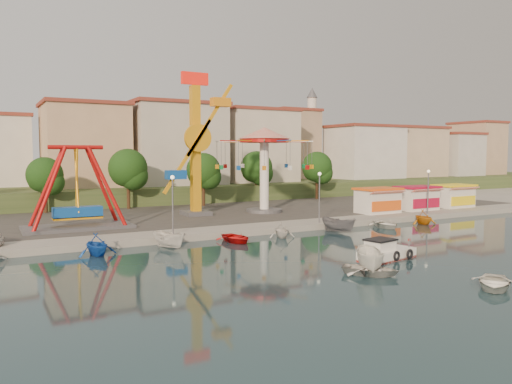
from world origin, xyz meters
TOP-DOWN VIEW (x-y plane):
  - ground at (0.00, 0.00)m, footprint 200.00×200.00m
  - quay_deck at (0.00, 62.00)m, footprint 200.00×100.00m
  - asphalt_pad at (0.00, 30.00)m, footprint 90.00×28.00m
  - hill_terrace at (0.00, 67.00)m, footprint 200.00×60.00m
  - pirate_ship_ride at (-14.79, 20.88)m, footprint 10.00×5.00m
  - kamikaze_tower at (-0.60, 24.86)m, footprint 5.92×3.10m
  - wave_swinger at (7.62, 23.87)m, footprint 11.60×11.60m
  - booth_left at (19.30, 16.49)m, footprint 5.40×3.78m
  - booth_mid at (25.95, 16.49)m, footprint 5.40×3.78m
  - booth_right at (32.81, 16.49)m, footprint 5.40×3.78m
  - lamp_post_1 at (-8.00, 13.00)m, footprint 0.14×0.14m
  - lamp_post_2 at (8.00, 13.00)m, footprint 0.14×0.14m
  - lamp_post_3 at (24.00, 13.00)m, footprint 0.14×0.14m
  - tree_1 at (-16.00, 36.24)m, footprint 4.35×4.35m
  - tree_2 at (-6.00, 35.81)m, footprint 5.02×5.02m
  - tree_3 at (4.00, 34.36)m, footprint 4.68×4.68m
  - tree_4 at (14.00, 37.35)m, footprint 4.86×4.86m
  - tree_5 at (24.00, 35.54)m, footprint 4.83×4.83m
  - building_2 at (-8.19, 51.96)m, footprint 11.95×9.28m
  - building_3 at (5.60, 48.80)m, footprint 12.59×10.50m
  - building_4 at (19.07, 52.20)m, footprint 10.75×9.23m
  - building_5 at (32.37, 50.33)m, footprint 12.77×10.96m
  - building_6 at (44.15, 48.77)m, footprint 8.23×8.98m
  - building_7 at (56.03, 53.70)m, footprint 11.59×10.93m
  - building_8 at (69.93, 47.19)m, footprint 12.84×9.28m
  - building_9 at (83.46, 49.95)m, footprint 12.95×9.17m
  - minaret at (36.00, 54.00)m, footprint 2.80×2.80m
  - cabin_motorboat at (3.06, -1.99)m, footprint 5.12×2.74m
  - rowboat_a at (-1.15, -5.08)m, footprint 4.19×4.40m
  - rowboat_b at (2.84, -11.00)m, footprint 4.50×4.24m
  - skiff at (-0.69, -4.54)m, footprint 3.80×4.49m
  - moored_boat_1 at (-15.25, 9.80)m, footprint 3.37×3.74m
  - moored_boat_2 at (-9.44, 9.80)m, footprint 2.53×4.08m
  - moored_boat_3 at (-3.30, 9.80)m, footprint 2.93×3.94m
  - moored_boat_4 at (1.38, 9.80)m, footprint 3.00×3.27m
  - moored_boat_5 at (8.05, 9.80)m, footprint 2.49×4.24m
  - moored_boat_6 at (14.30, 9.80)m, footprint 3.82×4.61m
  - moored_boat_7 at (19.82, 9.80)m, footprint 3.34×3.65m

SIDE VIEW (x-z plane):
  - ground at x=0.00m, z-range 0.00..0.00m
  - quay_deck at x=0.00m, z-range 0.00..0.60m
  - rowboat_a at x=-1.15m, z-range 0.00..0.74m
  - rowboat_b at x=2.84m, z-range 0.00..0.76m
  - moored_boat_3 at x=-3.30m, z-range 0.00..0.78m
  - moored_boat_6 at x=14.30m, z-range 0.00..0.83m
  - cabin_motorboat at x=3.06m, z-range -0.40..1.31m
  - asphalt_pad at x=0.00m, z-range 0.60..0.61m
  - moored_boat_4 at x=1.38m, z-range 0.00..1.46m
  - moored_boat_2 at x=-9.44m, z-range 0.00..1.48m
  - moored_boat_5 at x=8.05m, z-range 0.00..1.54m
  - moored_boat_7 at x=19.82m, z-range 0.00..1.64m
  - skiff at x=-0.69m, z-range 0.00..1.67m
  - moored_boat_1 at x=-15.25m, z-range 0.00..1.74m
  - hill_terrace at x=0.00m, z-range 0.00..3.00m
  - booth_left at x=19.30m, z-range 0.62..3.70m
  - booth_mid at x=25.95m, z-range 0.62..3.70m
  - booth_right at x=32.81m, z-range 0.62..3.70m
  - lamp_post_1 at x=-8.00m, z-range 0.60..5.60m
  - lamp_post_2 at x=8.00m, z-range 0.60..5.60m
  - lamp_post_3 at x=24.00m, z-range 0.60..5.60m
  - pirate_ship_ride at x=-14.79m, z-range 0.39..8.39m
  - tree_1 at x=-16.00m, z-range 1.80..8.60m
  - tree_3 at x=4.00m, z-range 1.90..9.21m
  - tree_5 at x=24.00m, z-range 1.94..9.48m
  - tree_4 at x=14.00m, z-range 1.95..9.55m
  - tree_2 at x=-6.00m, z-range 1.99..9.84m
  - building_7 at x=56.03m, z-range 3.00..11.76m
  - building_3 at x=5.60m, z-range 3.00..12.20m
  - building_9 at x=83.46m, z-range 3.00..12.21m
  - building_4 at x=19.07m, z-range 3.00..12.24m
  - wave_swinger at x=7.62m, z-range 3.00..13.40m
  - kamikaze_tower at x=-0.60m, z-range 0.27..16.77m
  - building_5 at x=32.37m, z-range 3.00..14.21m
  - building_2 at x=-8.19m, z-range 3.00..14.23m
  - building_6 at x=44.15m, z-range 3.00..15.36m
  - building_8 at x=69.93m, z-range 3.00..15.58m
  - minaret at x=36.00m, z-range 3.55..21.55m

